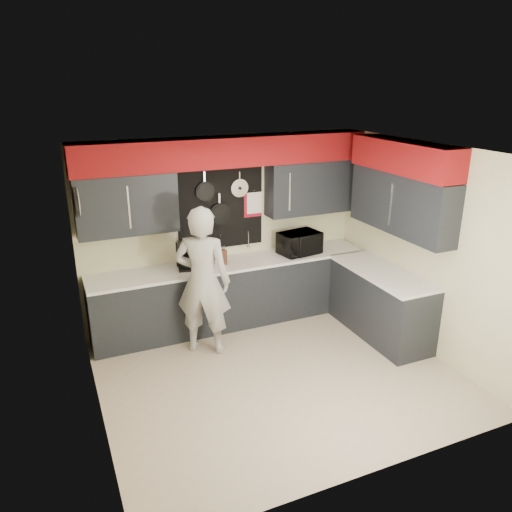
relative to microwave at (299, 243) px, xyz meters
name	(u,v)px	position (x,y,z in m)	size (l,w,h in m)	color
ground	(277,374)	(-1.01, -1.39, -1.08)	(4.00, 4.00, 0.00)	#B4A48C
back_wall_assembly	(228,181)	(-1.00, 0.21, 0.93)	(4.00, 0.36, 2.60)	beige
right_wall_assembly	(405,194)	(0.84, -1.13, 0.87)	(0.36, 3.50, 2.60)	beige
left_wall_assembly	(89,298)	(-3.00, -1.38, 0.26)	(0.05, 3.50, 2.60)	beige
base_cabinets	(274,296)	(-0.52, -0.26, -0.62)	(3.95, 2.20, 0.92)	black
microwave	(299,243)	(0.00, 0.00, 0.00)	(0.57, 0.39, 0.31)	black
knife_block	(222,257)	(-1.16, 0.01, -0.05)	(0.09, 0.09, 0.21)	#3E2313
utensil_crock	(218,258)	(-1.20, 0.09, -0.08)	(0.11, 0.11, 0.15)	white
coffee_maker	(185,255)	(-1.66, 0.08, 0.03)	(0.24, 0.28, 0.36)	black
person	(203,281)	(-1.61, -0.52, -0.13)	(0.69, 0.46, 1.90)	#ABABA8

